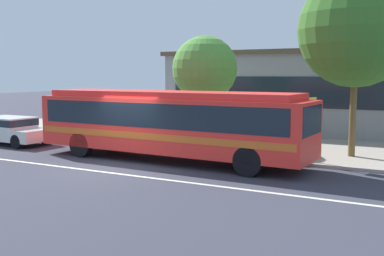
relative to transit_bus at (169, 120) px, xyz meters
The scene contains 11 objects.
ground_plane 2.80m from the transit_bus, 117.32° to the right, with size 120.00×120.00×0.00m, color #353642.
sidewalk_slab 5.66m from the transit_bus, 101.28° to the left, with size 60.00×8.00×0.12m, color #A09487.
lane_stripe_center 3.43m from the transit_bus, 110.42° to the right, with size 56.00×0.16×0.01m, color silver.
transit_bus is the anchor object (origin of this frame).
sedan_behind_bus 9.01m from the transit_bus, behind, with size 4.27×2.00×1.29m.
pedestrian_waiting_near_sign 2.76m from the transit_bus, 103.67° to the left, with size 0.38×0.38×1.71m.
pedestrian_walking_along_curb 5.44m from the transit_bus, 140.63° to the left, with size 0.37×0.37×1.59m.
bus_stop_sign 5.30m from the transit_bus, 19.20° to the left, with size 0.17×0.43×2.36m.
street_tree_near_stop 4.33m from the transit_bus, 96.24° to the left, with size 2.95×2.95×4.93m.
street_tree_mid_block 7.90m from the transit_bus, 31.18° to the left, with size 4.39×4.39×7.07m.
station_building 13.11m from the transit_bus, 73.66° to the left, with size 18.41×8.82×4.62m.
Camera 1 is at (10.25, -13.11, 3.29)m, focal length 43.73 mm.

